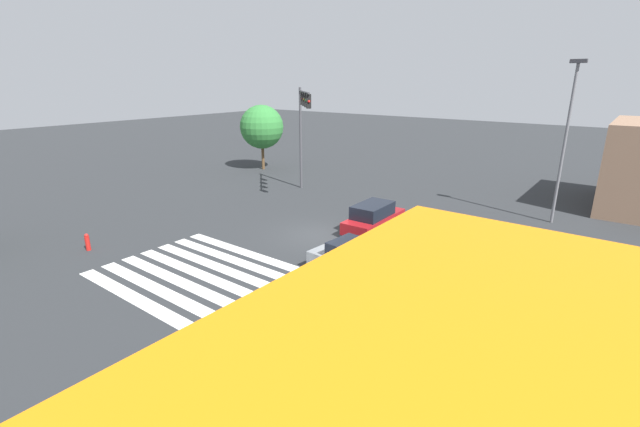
{
  "coord_description": "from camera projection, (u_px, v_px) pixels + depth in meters",
  "views": [
    {
      "loc": [
        13.01,
        -17.13,
        8.02
      ],
      "look_at": [
        0.0,
        0.0,
        1.23
      ],
      "focal_mm": 24.0,
      "sensor_mm": 36.0,
      "label": 1
    }
  ],
  "objects": [
    {
      "name": "car_1",
      "position": [
        577.0,
        318.0,
        13.73
      ],
      "size": [
        4.25,
        2.27,
        1.48
      ],
      "rotation": [
        0.0,
        0.0,
        0.08
      ],
      "color": "navy",
      "rests_on": "ground_plane"
    },
    {
      "name": "crosswalk_markings",
      "position": [
        219.0,
        282.0,
        17.67
      ],
      "size": [
        10.79,
        6.3,
        0.01
      ],
      "rotation": [
        0.0,
        0.0,
        1.57
      ],
      "color": "silver",
      "rests_on": "ground_plane"
    },
    {
      "name": "pedestrian",
      "position": [
        352.0,
        339.0,
        12.24
      ],
      "size": [
        0.41,
        0.4,
        1.64
      ],
      "rotation": [
        0.0,
        0.0,
        2.3
      ],
      "color": "#232842",
      "rests_on": "ground_plane"
    },
    {
      "name": "traffic_signal_mast",
      "position": [
        303.0,
        116.0,
        29.31
      ],
      "size": [
        4.32,
        4.32,
        7.45
      ],
      "rotation": [
        0.0,
        0.0,
        -0.79
      ],
      "color": "#47474C",
      "rests_on": "ground_plane"
    },
    {
      "name": "ground_plane",
      "position": [
        320.0,
        235.0,
        22.93
      ],
      "size": [
        143.62,
        143.62,
        0.0
      ],
      "primitive_type": "plane",
      "color": "#2B2D30"
    },
    {
      "name": "street_light_pole_a",
      "position": [
        567.0,
        130.0,
        23.42
      ],
      "size": [
        0.8,
        0.36,
        9.01
      ],
      "color": "slate",
      "rests_on": "ground_plane"
    },
    {
      "name": "car_3",
      "position": [
        358.0,
        263.0,
        17.88
      ],
      "size": [
        4.55,
        2.35,
        1.5
      ],
      "rotation": [
        0.0,
        0.0,
        -0.08
      ],
      "color": "gray",
      "rests_on": "ground_plane"
    },
    {
      "name": "tree_corner_b",
      "position": [
        262.0,
        127.0,
        38.62
      ],
      "size": [
        3.91,
        3.91,
        5.83
      ],
      "color": "brown",
      "rests_on": "ground_plane"
    },
    {
      "name": "car_0",
      "position": [
        374.0,
        218.0,
        23.5
      ],
      "size": [
        1.98,
        4.4,
        1.55
      ],
      "rotation": [
        0.0,
        0.0,
        1.59
      ],
      "color": "maroon",
      "rests_on": "ground_plane"
    },
    {
      "name": "fire_hydrant",
      "position": [
        87.0,
        242.0,
        20.83
      ],
      "size": [
        0.22,
        0.22,
        0.86
      ],
      "color": "red",
      "rests_on": "ground_plane"
    }
  ]
}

